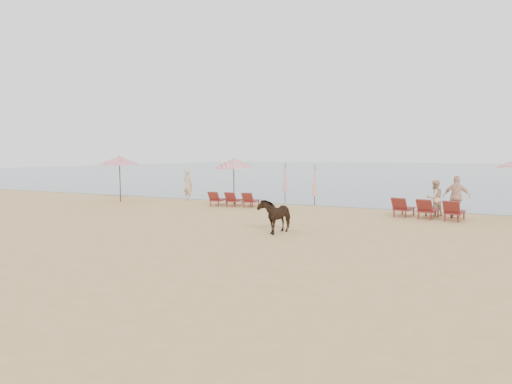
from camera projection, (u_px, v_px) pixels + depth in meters
ground at (194, 235)px, 14.62m from camera, size 120.00×120.00×0.00m
sea at (414, 169)px, 86.65m from camera, size 160.00×140.00×0.06m
lounger_cluster_left at (233, 199)px, 22.86m from camera, size 2.64×1.76×0.54m
lounger_cluster_right at (427, 209)px, 18.41m from camera, size 2.98×2.09×0.60m
umbrella_open_left_a at (119, 160)px, 24.95m from camera, size 2.38×2.38×2.71m
umbrella_open_left_b at (234, 163)px, 23.96m from camera, size 2.11×2.15×2.69m
umbrella_closed_left at (285, 178)px, 25.22m from camera, size 0.27×0.27×2.24m
umbrella_closed_right at (315, 181)px, 23.07m from camera, size 0.27×0.27×2.19m
cow at (276, 215)px, 15.11m from camera, size 0.89×1.55×1.23m
beachgoer_left at (188, 185)px, 26.06m from camera, size 0.77×0.59×1.88m
beachgoer_right_a at (435, 198)px, 19.22m from camera, size 1.00×0.99×1.64m
beachgoer_right_b at (457, 197)px, 18.61m from camera, size 1.10×0.48×1.85m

